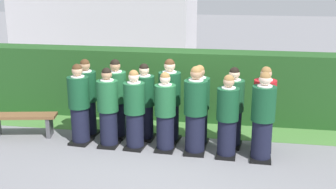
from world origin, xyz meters
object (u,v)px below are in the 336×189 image
(student_in_red_blazer, at_px, (264,111))
(wooden_bench, at_px, (22,120))
(student_front_row_0, at_px, (79,106))
(student_rear_row_0, at_px, (87,100))
(student_front_row_4, at_px, (195,112))
(student_rear_row_2, at_px, (145,104))
(student_front_row_1, at_px, (108,109))
(student_front_row_2, at_px, (134,112))
(student_front_row_6, at_px, (263,119))
(student_rear_row_5, at_px, (233,109))
(student_front_row_3, at_px, (165,114))
(student_rear_row_1, at_px, (116,101))
(student_rear_row_4, at_px, (199,107))
(student_front_row_5, at_px, (227,118))
(student_rear_row_3, at_px, (170,103))

(student_in_red_blazer, xyz_separation_m, wooden_bench, (-4.88, -0.17, -0.42))
(student_front_row_0, bearing_deg, student_rear_row_0, 91.03)
(student_front_row_4, bearing_deg, student_in_red_blazer, 17.80)
(student_rear_row_2, height_order, wooden_bench, student_rear_row_2)
(student_rear_row_0, distance_m, wooden_bench, 1.41)
(student_front_row_0, xyz_separation_m, wooden_bench, (-1.32, 0.13, -0.42))
(student_front_row_1, xyz_separation_m, student_rear_row_0, (-0.61, 0.49, 0.03))
(student_front_row_2, bearing_deg, student_rear_row_2, 80.54)
(student_front_row_6, relative_size, student_rear_row_5, 1.03)
(student_front_row_6, relative_size, wooden_bench, 1.13)
(student_front_row_3, distance_m, student_front_row_4, 0.58)
(student_front_row_0, xyz_separation_m, student_rear_row_1, (0.62, 0.46, 0.01))
(student_rear_row_1, xyz_separation_m, student_rear_row_4, (1.70, -0.10, -0.02))
(student_front_row_3, height_order, student_front_row_5, student_front_row_5)
(student_front_row_1, distance_m, student_front_row_3, 1.13)
(student_front_row_3, relative_size, student_in_red_blazer, 0.94)
(student_front_row_0, distance_m, student_rear_row_2, 1.29)
(student_front_row_1, xyz_separation_m, student_front_row_2, (0.53, -0.03, -0.01))
(student_rear_row_1, height_order, student_rear_row_4, student_rear_row_1)
(student_front_row_3, height_order, student_rear_row_2, student_rear_row_2)
(student_front_row_0, xyz_separation_m, student_rear_row_4, (2.32, 0.35, -0.01))
(student_front_row_1, relative_size, student_rear_row_1, 0.96)
(student_front_row_2, distance_m, student_rear_row_0, 1.25)
(student_front_row_0, distance_m, student_rear_row_4, 2.35)
(student_front_row_3, height_order, student_rear_row_0, student_rear_row_0)
(student_front_row_0, xyz_separation_m, student_front_row_3, (1.73, -0.08, -0.04))
(student_front_row_2, relative_size, wooden_bench, 1.08)
(student_rear_row_3, bearing_deg, student_rear_row_0, 179.00)
(student_front_row_2, bearing_deg, student_rear_row_3, 38.88)
(student_in_red_blazer, bearing_deg, student_rear_row_2, 176.88)
(student_rear_row_1, relative_size, student_rear_row_5, 1.03)
(student_front_row_4, height_order, student_rear_row_3, student_rear_row_3)
(student_rear_row_1, distance_m, student_in_red_blazer, 2.95)
(student_rear_row_0, distance_m, student_rear_row_3, 1.74)
(student_rear_row_2, bearing_deg, student_front_row_0, -160.75)
(student_rear_row_5, distance_m, student_in_red_blazer, 0.58)
(student_front_row_5, bearing_deg, student_rear_row_0, 168.12)
(student_front_row_4, relative_size, student_rear_row_4, 1.04)
(student_rear_row_1, distance_m, student_rear_row_5, 2.37)
(student_front_row_4, relative_size, student_rear_row_5, 1.05)
(student_front_row_4, xyz_separation_m, student_rear_row_2, (-1.09, 0.53, -0.05))
(student_front_row_0, relative_size, student_front_row_3, 1.05)
(student_front_row_5, xyz_separation_m, student_rear_row_2, (-1.68, 0.60, 0.01))
(student_rear_row_0, height_order, student_in_red_blazer, student_in_red_blazer)
(student_front_row_5, distance_m, student_rear_row_4, 0.78)
(student_rear_row_0, bearing_deg, student_rear_row_3, -1.00)
(student_front_row_4, height_order, wooden_bench, student_front_row_4)
(student_rear_row_1, bearing_deg, student_in_red_blazer, -3.07)
(student_front_row_1, distance_m, student_rear_row_1, 0.51)
(student_front_row_0, distance_m, student_front_row_4, 2.31)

